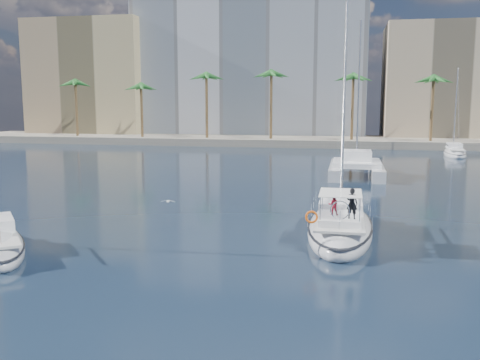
# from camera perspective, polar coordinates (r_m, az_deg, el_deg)

# --- Properties ---
(ground) EXTENTS (160.00, 160.00, 0.00)m
(ground) POSITION_cam_1_polar(r_m,az_deg,el_deg) (29.55, 0.02, -6.05)
(ground) COLOR black
(ground) RESTS_ON ground
(quay) EXTENTS (120.00, 14.00, 1.20)m
(quay) POSITION_cam_1_polar(r_m,az_deg,el_deg) (89.49, 7.53, 4.15)
(quay) COLOR gray
(quay) RESTS_ON ground
(building_modern) EXTENTS (42.00, 16.00, 28.00)m
(building_modern) POSITION_cam_1_polar(r_m,az_deg,el_deg) (102.76, 1.27, 12.27)
(building_modern) COLOR silver
(building_modern) RESTS_ON ground
(building_tan_left) EXTENTS (22.00, 14.00, 22.00)m
(building_tan_left) POSITION_cam_1_polar(r_m,az_deg,el_deg) (108.10, -15.25, 10.20)
(building_tan_left) COLOR tan
(building_tan_left) RESTS_ON ground
(building_beige) EXTENTS (20.00, 14.00, 20.00)m
(building_beige) POSITION_cam_1_polar(r_m,az_deg,el_deg) (99.47, 20.91, 9.52)
(building_beige) COLOR tan
(building_beige) RESTS_ON ground
(palm_left) EXTENTS (3.60, 3.60, 12.30)m
(palm_left) POSITION_cam_1_polar(r_m,az_deg,el_deg) (93.81, -14.06, 10.09)
(palm_left) COLOR brown
(palm_left) RESTS_ON ground
(palm_centre) EXTENTS (3.60, 3.60, 12.30)m
(palm_centre) POSITION_cam_1_polar(r_m,az_deg,el_deg) (85.27, 7.49, 10.44)
(palm_centre) COLOR brown
(palm_centre) RESTS_ON ground
(main_sloop) EXTENTS (3.60, 11.13, 16.49)m
(main_sloop) POSITION_cam_1_polar(r_m,az_deg,el_deg) (30.22, 10.63, -4.87)
(main_sloop) COLOR silver
(main_sloop) RESTS_ON ground
(catamaran) EXTENTS (5.20, 10.26, 15.12)m
(catamaran) POSITION_cam_1_polar(r_m,az_deg,el_deg) (53.68, 12.31, 1.60)
(catamaran) COLOR silver
(catamaran) RESTS_ON ground
(seagull) EXTENTS (1.02, 0.44, 0.19)m
(seagull) POSITION_cam_1_polar(r_m,az_deg,el_deg) (36.77, -7.67, -2.27)
(seagull) COLOR silver
(seagull) RESTS_ON ground
(moored_yacht_a) EXTENTS (3.37, 9.52, 11.90)m
(moored_yacht_a) POSITION_cam_1_polar(r_m,az_deg,el_deg) (76.81, 21.92, 2.42)
(moored_yacht_a) COLOR silver
(moored_yacht_a) RESTS_ON ground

